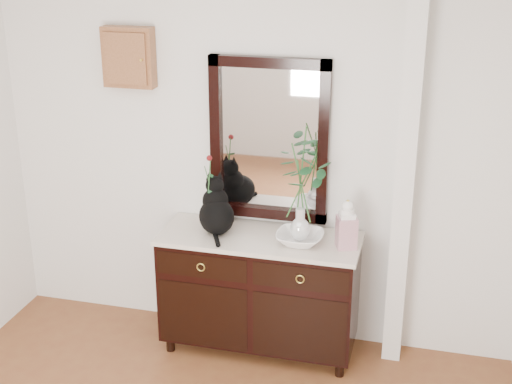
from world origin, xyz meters
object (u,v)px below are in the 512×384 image
(lotus_bowl, at_px, (300,238))
(ginger_jar, at_px, (347,223))
(cat, at_px, (216,206))
(sideboard, at_px, (260,287))

(lotus_bowl, distance_m, ginger_jar, 0.32)
(cat, relative_size, lotus_bowl, 1.24)
(sideboard, bearing_deg, ginger_jar, -2.07)
(sideboard, relative_size, lotus_bowl, 4.34)
(cat, bearing_deg, lotus_bowl, -28.43)
(lotus_bowl, bearing_deg, sideboard, 171.56)
(sideboard, height_order, ginger_jar, ginger_jar)
(ginger_jar, bearing_deg, lotus_bowl, -176.06)
(lotus_bowl, height_order, ginger_jar, ginger_jar)
(sideboard, bearing_deg, lotus_bowl, -8.44)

